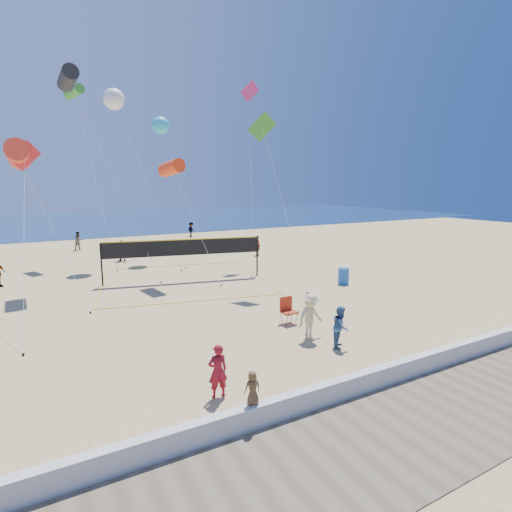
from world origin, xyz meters
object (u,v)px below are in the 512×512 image
woman (218,371)px  volleyball_net (183,252)px  trash_barrel (344,276)px  camp_chair (288,308)px

woman → volleyball_net: volleyball_net is taller
woman → trash_barrel: 14.84m
camp_chair → volleyball_net: 10.03m
camp_chair → trash_barrel: camp_chair is taller
woman → trash_barrel: (12.12, 8.55, -0.30)m
woman → camp_chair: 6.75m
woman → volleyball_net: size_ratio=0.13×
trash_barrel → woman: bearing=-144.8°
woman → camp_chair: bearing=-138.3°
volleyball_net → woman: bearing=-92.9°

